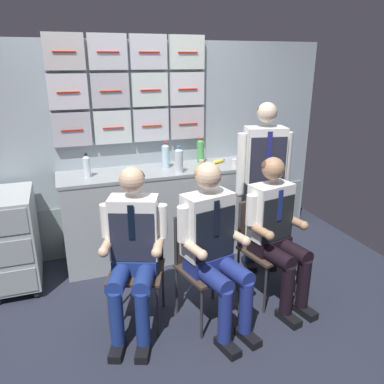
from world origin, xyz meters
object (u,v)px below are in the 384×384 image
object	(u,v)px
folding_chair_right	(201,255)
crew_member_by_counter	(276,227)
coffee_cup_spare	(235,163)
snack_banana	(219,161)
crew_member_right	(214,240)
folding_chair_by_counter	(262,237)
service_trolley	(13,238)
water_bottle_blue_cap	(179,160)
crew_member_standing	(263,175)
folding_chair_left	(138,256)
crew_member_left	(133,245)

from	to	relation	value
folding_chair_right	crew_member_by_counter	world-z (taller)	crew_member_by_counter
coffee_cup_spare	snack_banana	bearing A→B (deg)	115.11
snack_banana	crew_member_right	bearing A→B (deg)	-114.34
crew_member_by_counter	folding_chair_right	bearing A→B (deg)	175.92
folding_chair_by_counter	service_trolley	bearing A→B (deg)	158.35
service_trolley	snack_banana	size ratio (longest dim) A/B	5.13
folding_chair_right	water_bottle_blue_cap	world-z (taller)	water_bottle_blue_cap
folding_chair_right	folding_chair_by_counter	distance (m)	0.61
crew_member_standing	folding_chair_right	bearing A→B (deg)	-147.83
folding_chair_left	folding_chair_right	world-z (taller)	same
water_bottle_blue_cap	folding_chair_right	bearing A→B (deg)	-96.48
crew_member_left	crew_member_by_counter	distance (m)	1.17
crew_member_left	folding_chair_by_counter	xyz separation A→B (m)	(1.13, 0.11, -0.17)
crew_member_right	snack_banana	size ratio (longest dim) A/B	7.46
crew_member_left	folding_chair_left	bearing A→B (deg)	69.10
folding_chair_by_counter	snack_banana	bearing A→B (deg)	90.10
folding_chair_right	crew_member_right	world-z (taller)	crew_member_right
service_trolley	water_bottle_blue_cap	bearing A→B (deg)	-1.43
service_trolley	crew_member_left	distance (m)	1.32
crew_member_by_counter	water_bottle_blue_cap	distance (m)	1.14
folding_chair_left	water_bottle_blue_cap	distance (m)	1.08
crew_member_by_counter	coffee_cup_spare	size ratio (longest dim) A/B	14.99
water_bottle_blue_cap	folding_chair_by_counter	bearing A→B (deg)	-57.06
crew_member_by_counter	coffee_cup_spare	world-z (taller)	crew_member_by_counter
crew_member_left	crew_member_right	distance (m)	0.59
service_trolley	folding_chair_right	xyz separation A→B (m)	(1.44, -0.92, 0.05)
folding_chair_left	coffee_cup_spare	size ratio (longest dim) A/B	10.17
folding_chair_left	snack_banana	size ratio (longest dim) A/B	4.91
folding_chair_by_counter	snack_banana	xyz separation A→B (m)	(-0.00, 0.98, 0.44)
folding_chair_right	coffee_cup_spare	size ratio (longest dim) A/B	10.17
water_bottle_blue_cap	crew_member_standing	bearing A→B (deg)	-28.41
crew_member_right	folding_chair_by_counter	world-z (taller)	crew_member_right
crew_member_by_counter	water_bottle_blue_cap	bearing A→B (deg)	119.79
folding_chair_by_counter	crew_member_right	bearing A→B (deg)	-154.63
coffee_cup_spare	folding_chair_left	bearing A→B (deg)	-147.50
folding_chair_right	folding_chair_by_counter	xyz separation A→B (m)	(0.60, 0.11, 0.00)
crew_member_right	coffee_cup_spare	bearing A→B (deg)	57.92
service_trolley	water_bottle_blue_cap	distance (m)	1.65
crew_member_left	water_bottle_blue_cap	world-z (taller)	crew_member_left
folding_chair_right	coffee_cup_spare	xyz separation A→B (m)	(0.69, 0.89, 0.46)
crew_member_left	crew_member_by_counter	world-z (taller)	crew_member_left
crew_member_by_counter	crew_member_standing	world-z (taller)	crew_member_standing
crew_member_left	folding_chair_right	distance (m)	0.56
folding_chair_right	snack_banana	world-z (taller)	snack_banana
crew_member_right	service_trolley	bearing A→B (deg)	143.88
coffee_cup_spare	folding_chair_right	bearing A→B (deg)	-127.82
service_trolley	water_bottle_blue_cap	size ratio (longest dim) A/B	3.39
crew_member_left	crew_member_right	world-z (taller)	crew_member_right
folding_chair_left	snack_banana	bearing A→B (deg)	41.25
crew_member_right	crew_member_standing	world-z (taller)	crew_member_standing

